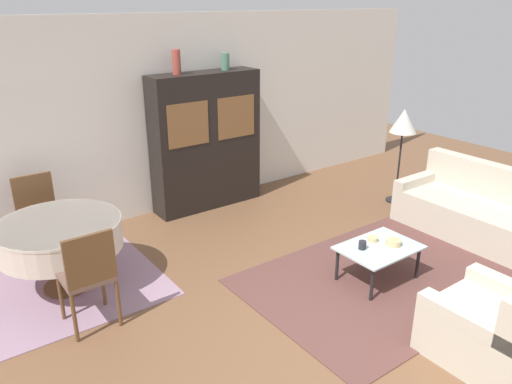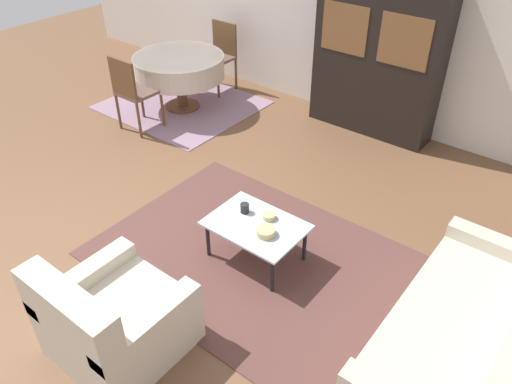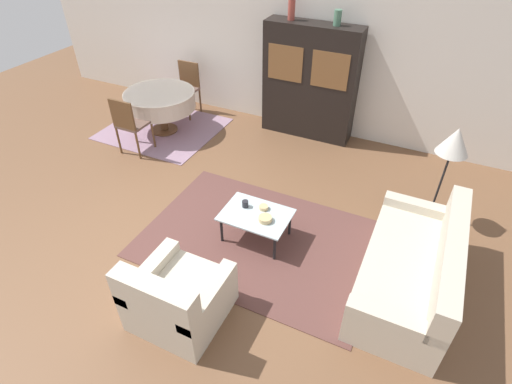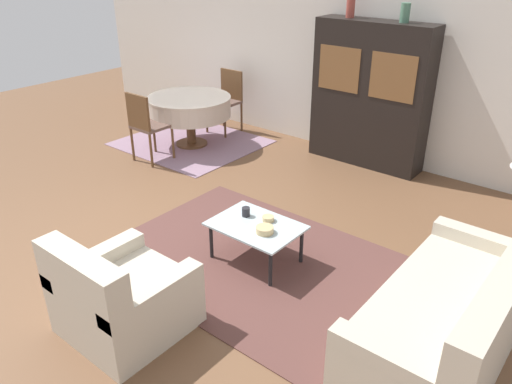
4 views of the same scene
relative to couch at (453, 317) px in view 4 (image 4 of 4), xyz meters
name	(u,v)px [view 4 (image 4 of 4)]	position (x,y,z in m)	size (l,w,h in m)	color
ground_plane	(144,240)	(-3.05, -0.46, -0.31)	(14.00, 14.00, 0.00)	brown
wall_back	(333,57)	(-3.05, 3.17, 1.04)	(10.00, 0.06, 2.70)	silver
area_rug	(260,263)	(-1.84, -0.02, -0.31)	(2.95, 2.04, 0.01)	brown
dining_rug	(191,143)	(-4.74, 1.89, -0.31)	(2.01, 1.80, 0.01)	gray
couch	(453,317)	(0.00, 0.00, 0.00)	(0.91, 1.95, 0.89)	beige
armchair	(120,298)	(-2.10, -1.43, 0.00)	(0.88, 0.88, 0.85)	beige
coffee_table	(256,228)	(-1.90, 0.01, 0.05)	(0.85, 0.61, 0.39)	black
display_cabinet	(370,95)	(-2.28, 2.92, 0.66)	(1.60, 0.42, 1.94)	black
dining_table	(190,107)	(-4.67, 1.84, 0.30)	(1.25, 1.25, 0.75)	brown
dining_chair_near	(146,123)	(-4.67, 0.99, 0.27)	(0.44, 0.44, 0.99)	brown
dining_chair_far	(227,97)	(-4.67, 2.68, 0.27)	(0.44, 0.44, 0.99)	brown
cup	(246,212)	(-2.09, 0.08, 0.14)	(0.08, 0.08, 0.09)	#232328
bowl	(265,230)	(-1.75, -0.05, 0.12)	(0.17, 0.17, 0.06)	tan
bowl_small	(268,218)	(-1.86, 0.14, 0.12)	(0.12, 0.12, 0.05)	tan
vase_tall	(351,5)	(-2.68, 2.92, 1.79)	(0.11, 0.11, 0.32)	#9E4238
vase_short	(405,13)	(-1.93, 2.92, 1.74)	(0.12, 0.12, 0.23)	#4C7A60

